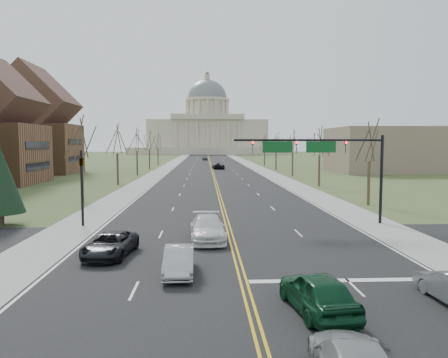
{
  "coord_description": "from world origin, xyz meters",
  "views": [
    {
      "loc": [
        -1.83,
        -21.14,
        6.59
      ],
      "look_at": [
        0.09,
        21.91,
        3.0
      ],
      "focal_mm": 35.0,
      "sensor_mm": 36.0,
      "label": 1
    }
  ],
  "objects": [
    {
      "name": "signal_left",
      "position": [
        -11.5,
        13.5,
        3.71
      ],
      "size": [
        0.32,
        0.36,
        6.0
      ],
      "color": "black",
      "rests_on": "ground"
    },
    {
      "name": "bldg_right_mass",
      "position": [
        40.0,
        76.0,
        5.0
      ],
      "size": [
        25.0,
        20.0,
        10.0
      ],
      "primitive_type": "cube",
      "color": "#786B55",
      "rests_on": "ground"
    },
    {
      "name": "conifer_l",
      "position": [
        -18.0,
        14.0,
        3.74
      ],
      "size": [
        3.64,
        3.64,
        6.5
      ],
      "color": "#372C20",
      "rests_on": "ground"
    },
    {
      "name": "car_sb_outer_lead",
      "position": [
        -7.31,
        4.01,
        0.7
      ],
      "size": [
        2.85,
        5.17,
        1.37
      ],
      "primitive_type": "imported",
      "rotation": [
        0.0,
        0.0,
        -0.12
      ],
      "color": "black",
      "rests_on": "road"
    },
    {
      "name": "bldg_left_far",
      "position": [
        -38.0,
        74.0,
        9.54
      ],
      "size": [
        17.1,
        14.28,
        23.25
      ],
      "color": "brown",
      "rests_on": "ground"
    },
    {
      "name": "edge_line_left",
      "position": [
        -9.8,
        110.0,
        0.01
      ],
      "size": [
        0.15,
        380.0,
        0.01
      ],
      "primitive_type": "cube",
      "color": "silver",
      "rests_on": "road"
    },
    {
      "name": "tree_l_3",
      "position": [
        -15.5,
        88.0,
        6.94
      ],
      "size": [
        3.96,
        3.96,
        9.0
      ],
      "color": "#372C20",
      "rests_on": "ground"
    },
    {
      "name": "tree_l_1",
      "position": [
        -15.5,
        48.0,
        6.94
      ],
      "size": [
        3.96,
        3.96,
        9.0
      ],
      "color": "#372C20",
      "rests_on": "ground"
    },
    {
      "name": "tree_l_4",
      "position": [
        -15.5,
        108.0,
        6.94
      ],
      "size": [
        3.96,
        3.96,
        9.0
      ],
      "color": "#372C20",
      "rests_on": "ground"
    },
    {
      "name": "tree_r_4",
      "position": [
        15.5,
        104.0,
        6.55
      ],
      "size": [
        3.74,
        3.74,
        8.5
      ],
      "color": "#372C20",
      "rests_on": "ground"
    },
    {
      "name": "car_sb_inner_second",
      "position": [
        -1.63,
        7.9,
        0.83
      ],
      "size": [
        2.5,
        5.72,
        1.64
      ],
      "primitive_type": "imported",
      "rotation": [
        0.0,
        0.0,
        0.04
      ],
      "color": "silver",
      "rests_on": "road"
    },
    {
      "name": "edge_line_right",
      "position": [
        9.8,
        110.0,
        0.01
      ],
      "size": [
        0.15,
        380.0,
        0.01
      ],
      "primitive_type": "cube",
      "color": "silver",
      "rests_on": "road"
    },
    {
      "name": "tree_r_3",
      "position": [
        15.5,
        84.0,
        6.55
      ],
      "size": [
        3.74,
        3.74,
        8.5
      ],
      "color": "#372C20",
      "rests_on": "ground"
    },
    {
      "name": "road",
      "position": [
        0.0,
        110.0,
        0.01
      ],
      "size": [
        20.0,
        380.0,
        0.01
      ],
      "primitive_type": "cube",
      "color": "black",
      "rests_on": "ground"
    },
    {
      "name": "car_far_nb",
      "position": [
        1.55,
        88.18,
        0.81
      ],
      "size": [
        3.25,
        5.97,
        1.59
      ],
      "primitive_type": "imported",
      "rotation": [
        0.0,
        0.0,
        3.25
      ],
      "color": "black",
      "rests_on": "road"
    },
    {
      "name": "tree_r_1",
      "position": [
        15.5,
        44.0,
        6.55
      ],
      "size": [
        3.74,
        3.74,
        8.5
      ],
      "color": "#372C20",
      "rests_on": "ground"
    },
    {
      "name": "stop_bar",
      "position": [
        5.0,
        -1.0,
        0.01
      ],
      "size": [
        9.5,
        0.5,
        0.01
      ],
      "primitive_type": "cube",
      "color": "silver",
      "rests_on": "road"
    },
    {
      "name": "signal_mast",
      "position": [
        7.45,
        13.5,
        5.76
      ],
      "size": [
        12.12,
        0.44,
        7.2
      ],
      "color": "black",
      "rests_on": "ground"
    },
    {
      "name": "tree_l_2",
      "position": [
        -15.5,
        68.0,
        6.94
      ],
      "size": [
        3.96,
        3.96,
        9.0
      ],
      "color": "#372C20",
      "rests_on": "ground"
    },
    {
      "name": "tree_l_0",
      "position": [
        -15.5,
        28.0,
        6.94
      ],
      "size": [
        3.96,
        3.96,
        9.0
      ],
      "color": "#372C20",
      "rests_on": "ground"
    },
    {
      "name": "center_line",
      "position": [
        0.0,
        110.0,
        0.01
      ],
      "size": [
        0.42,
        380.0,
        0.01
      ],
      "primitive_type": "cube",
      "color": "gold",
      "rests_on": "road"
    },
    {
      "name": "capitol",
      "position": [
        0.0,
        249.91,
        14.2
      ],
      "size": [
        90.0,
        60.0,
        50.0
      ],
      "color": "beige",
      "rests_on": "ground"
    },
    {
      "name": "sidewalk_left",
      "position": [
        -12.0,
        110.0,
        0.01
      ],
      "size": [
        4.0,
        380.0,
        0.03
      ],
      "primitive_type": "cube",
      "color": "gray",
      "rests_on": "ground"
    },
    {
      "name": "ground",
      "position": [
        0.0,
        0.0,
        0.0
      ],
      "size": [
        600.0,
        600.0,
        0.0
      ],
      "primitive_type": "plane",
      "color": "#44552A",
      "rests_on": "ground"
    },
    {
      "name": "car_nb_inner_lead",
      "position": [
        2.52,
        -4.88,
        0.82
      ],
      "size": [
        2.56,
        4.98,
        1.62
      ],
      "primitive_type": "imported",
      "rotation": [
        0.0,
        0.0,
        3.28
      ],
      "color": "#0D3B20",
      "rests_on": "road"
    },
    {
      "name": "car_sb_inner_lead",
      "position": [
        -3.13,
        0.34,
        0.7
      ],
      "size": [
        1.53,
        4.21,
        1.38
      ],
      "primitive_type": "imported",
      "rotation": [
        0.0,
        0.0,
        0.02
      ],
      "color": "#A1A4A9",
      "rests_on": "road"
    },
    {
      "name": "car_far_sb",
      "position": [
        -1.65,
        142.99,
        0.81
      ],
      "size": [
        2.14,
        4.79,
        1.6
      ],
      "primitive_type": "imported",
      "rotation": [
        0.0,
        0.0,
        0.05
      ],
      "color": "#55565D",
      "rests_on": "road"
    },
    {
      "name": "sidewalk_right",
      "position": [
        12.0,
        110.0,
        0.01
      ],
      "size": [
        4.0,
        380.0,
        0.03
      ],
      "primitive_type": "cube",
      "color": "gray",
      "rests_on": "ground"
    },
    {
      "name": "tree_r_0",
      "position": [
        15.5,
        24.0,
        6.55
      ],
      "size": [
        3.74,
        3.74,
        8.5
      ],
      "color": "#372C20",
      "rests_on": "ground"
    },
    {
      "name": "tree_r_2",
      "position": [
        15.5,
        64.0,
        6.55
      ],
      "size": [
        3.74,
        3.74,
        8.5
      ],
      "color": "#372C20",
      "rests_on": "ground"
    },
    {
      "name": "cross_road",
      "position": [
        0.0,
        6.0,
        0.01
      ],
      "size": [
        120.0,
        14.0,
        0.01
      ],
      "primitive_type": "cube",
      "color": "black",
      "rests_on": "ground"
    }
  ]
}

